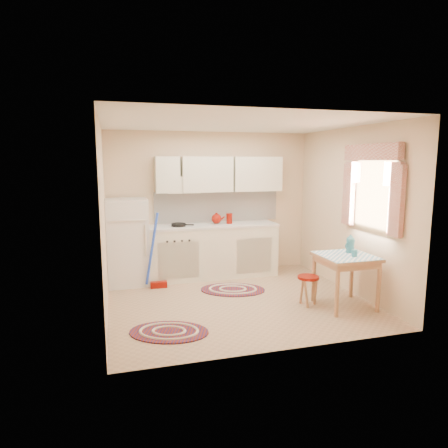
{
  "coord_description": "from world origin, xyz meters",
  "views": [
    {
      "loc": [
        -1.69,
        -5.27,
        1.99
      ],
      "look_at": [
        -0.13,
        0.25,
        1.09
      ],
      "focal_mm": 32.0,
      "sensor_mm": 36.0,
      "label": 1
    }
  ],
  "objects": [
    {
      "name": "coffee_pot",
      "position": [
        1.49,
        -0.5,
        0.86
      ],
      "size": [
        0.17,
        0.15,
        0.27
      ],
      "primitive_type": null,
      "rotation": [
        0.0,
        0.0,
        0.3
      ],
      "color": "teal",
      "rests_on": "table"
    },
    {
      "name": "rug_center",
      "position": [
        0.07,
        0.47,
        0.01
      ],
      "size": [
        1.16,
        0.95,
        0.02
      ],
      "primitive_type": null,
      "rotation": [
        0.0,
        0.0,
        -0.33
      ],
      "color": "maroon",
      "rests_on": "ground"
    },
    {
      "name": "fridge",
      "position": [
        -1.47,
        1.25,
        0.7
      ],
      "size": [
        0.65,
        0.6,
        1.4
      ],
      "primitive_type": "cube",
      "color": "silver",
      "rests_on": "ground"
    },
    {
      "name": "red_kettle",
      "position": [
        0.03,
        1.3,
        1.01
      ],
      "size": [
        0.2,
        0.18,
        0.19
      ],
      "primitive_type": null,
      "rotation": [
        0.0,
        0.0,
        0.06
      ],
      "color": "maroon",
      "rests_on": "countertop"
    },
    {
      "name": "countertop",
      "position": [
        -0.06,
        1.3,
        0.9
      ],
      "size": [
        2.27,
        0.62,
        0.04
      ],
      "primitive_type": "cube",
      "color": "silver",
      "rests_on": "base_cabinets"
    },
    {
      "name": "room_shell",
      "position": [
        0.16,
        0.24,
        1.6
      ],
      "size": [
        3.64,
        3.6,
        2.52
      ],
      "color": "tan",
      "rests_on": "ground"
    },
    {
      "name": "mug",
      "position": [
        1.42,
        -0.72,
        0.77
      ],
      "size": [
        0.1,
        0.1,
        0.1
      ],
      "primitive_type": "cylinder",
      "rotation": [
        0.0,
        0.0,
        -0.36
      ],
      "color": "teal",
      "rests_on": "table"
    },
    {
      "name": "stool",
      "position": [
        0.89,
        -0.45,
        0.21
      ],
      "size": [
        0.38,
        0.38,
        0.42
      ],
      "primitive_type": "cylinder",
      "rotation": [
        0.0,
        0.0,
        0.37
      ],
      "color": "maroon",
      "rests_on": "ground"
    },
    {
      "name": "broom",
      "position": [
        -1.03,
        0.9,
        0.6
      ],
      "size": [
        0.28,
        0.13,
        1.2
      ],
      "primitive_type": null,
      "rotation": [
        0.0,
        0.0,
        -0.03
      ],
      "color": "blue",
      "rests_on": "ground"
    },
    {
      "name": "base_cabinets",
      "position": [
        -0.06,
        1.3,
        0.44
      ],
      "size": [
        2.25,
        0.6,
        0.88
      ],
      "primitive_type": "cube",
      "color": "beige",
      "rests_on": "ground"
    },
    {
      "name": "table",
      "position": [
        1.36,
        -0.62,
        0.36
      ],
      "size": [
        0.72,
        0.72,
        0.72
      ],
      "primitive_type": "cube",
      "color": "tan",
      "rests_on": "ground"
    },
    {
      "name": "frying_pan",
      "position": [
        -0.64,
        1.25,
        0.94
      ],
      "size": [
        0.31,
        0.31,
        0.05
      ],
      "primitive_type": "cylinder",
      "rotation": [
        0.0,
        0.0,
        -0.4
      ],
      "color": "black",
      "rests_on": "countertop"
    },
    {
      "name": "rug_left",
      "position": [
        -1.11,
        -0.83,
        0.01
      ],
      "size": [
        1.1,
        0.91,
        0.02
      ],
      "primitive_type": null,
      "rotation": [
        0.0,
        0.0,
        -0.35
      ],
      "color": "maroon",
      "rests_on": "ground"
    },
    {
      "name": "red_canister",
      "position": [
        0.26,
        1.3,
        1.0
      ],
      "size": [
        0.14,
        0.14,
        0.16
      ],
      "primitive_type": "cylinder",
      "rotation": [
        0.0,
        0.0,
        -0.43
      ],
      "color": "maroon",
      "rests_on": "countertop"
    }
  ]
}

